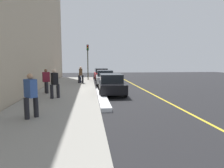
% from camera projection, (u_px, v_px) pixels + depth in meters
% --- Properties ---
extents(ground_plane, '(56.00, 56.00, 0.00)m').
position_uv_depth(ground_plane, '(109.00, 93.00, 15.20)').
color(ground_plane, black).
extents(sidewalk, '(28.00, 4.60, 0.15)m').
position_uv_depth(sidewalk, '(66.00, 93.00, 14.81)').
color(sidewalk, gray).
rests_on(sidewalk, ground).
extents(lane_stripe_centre, '(28.00, 0.14, 0.01)m').
position_uv_depth(lane_stripe_centre, '(149.00, 92.00, 15.56)').
color(lane_stripe_centre, gold).
rests_on(lane_stripe_centre, ground).
extents(snow_bank_curb, '(6.95, 0.56, 0.22)m').
position_uv_depth(snow_bank_curb, '(102.00, 97.00, 12.86)').
color(snow_bank_curb, white).
rests_on(snow_bank_curb, ground).
extents(parked_car_red, '(4.66, 2.00, 1.51)m').
position_uv_depth(parked_car_red, '(101.00, 74.00, 26.76)').
color(parked_car_red, black).
rests_on(parked_car_red, ground).
extents(parked_car_silver, '(4.26, 1.97, 1.51)m').
position_uv_depth(parked_car_silver, '(105.00, 77.00, 20.91)').
color(parked_car_silver, black).
rests_on(parked_car_silver, ground).
extents(parked_car_black, '(4.16, 1.94, 1.51)m').
position_uv_depth(parked_car_black, '(111.00, 84.00, 14.65)').
color(parked_car_black, black).
rests_on(parked_car_black, ground).
extents(pedestrian_burgundy_coat, '(0.55, 0.55, 1.76)m').
position_uv_depth(pedestrian_burgundy_coat, '(46.00, 80.00, 14.26)').
color(pedestrian_burgundy_coat, black).
rests_on(pedestrian_burgundy_coat, sidewalk).
extents(pedestrian_black_coat, '(0.58, 0.56, 1.83)m').
position_uv_depth(pedestrian_black_coat, '(55.00, 83.00, 12.27)').
color(pedestrian_black_coat, black).
rests_on(pedestrian_black_coat, sidewalk).
extents(pedestrian_brown_coat, '(0.50, 0.58, 1.76)m').
position_uv_depth(pedestrian_brown_coat, '(81.00, 74.00, 20.88)').
color(pedestrian_brown_coat, black).
rests_on(pedestrian_brown_coat, sidewalk).
extents(pedestrian_blue_coat, '(0.57, 0.57, 1.83)m').
position_uv_depth(pedestrian_blue_coat, '(31.00, 94.00, 7.92)').
color(pedestrian_blue_coat, black).
rests_on(pedestrian_blue_coat, sidewalk).
extents(traffic_light_pole, '(0.35, 0.26, 4.35)m').
position_uv_depth(traffic_light_pole, '(88.00, 56.00, 24.39)').
color(traffic_light_pole, '#2D2D19').
rests_on(traffic_light_pole, sidewalk).
extents(rolling_suitcase, '(0.34, 0.22, 0.98)m').
position_uv_depth(rolling_suitcase, '(80.00, 80.00, 21.41)').
color(rolling_suitcase, '#191E38').
rests_on(rolling_suitcase, sidewalk).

